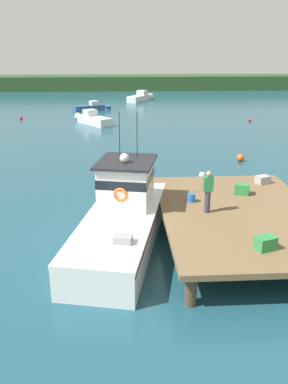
% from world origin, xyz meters
% --- Properties ---
extents(ground_plane, '(200.00, 200.00, 0.00)m').
position_xyz_m(ground_plane, '(0.00, 0.00, 0.00)').
color(ground_plane, '#1E4C5B').
extents(dock, '(6.00, 9.00, 1.20)m').
position_xyz_m(dock, '(4.80, 0.00, 1.07)').
color(dock, '#4C3D2D').
rests_on(dock, ground).
extents(main_fishing_boat, '(4.19, 9.96, 4.80)m').
position_xyz_m(main_fishing_boat, '(0.32, 0.42, 1.01)').
color(main_fishing_boat, white).
rests_on(main_fishing_boat, ground).
extents(crate_single_by_cleat, '(0.71, 0.62, 0.43)m').
position_xyz_m(crate_single_by_cleat, '(4.66, -3.08, 1.41)').
color(crate_single_by_cleat, '#2D8442').
rests_on(crate_single_by_cleat, dock).
extents(crate_stack_near_edge, '(0.72, 0.62, 0.45)m').
position_xyz_m(crate_stack_near_edge, '(5.38, 1.93, 1.42)').
color(crate_stack_near_edge, '#2D8442').
rests_on(crate_stack_near_edge, dock).
extents(crate_single_far, '(0.72, 0.64, 0.35)m').
position_xyz_m(crate_single_far, '(6.77, 3.31, 1.38)').
color(crate_single_far, '#9E9EA3').
rests_on(crate_single_far, dock).
extents(bait_bucket, '(0.32, 0.32, 0.34)m').
position_xyz_m(bait_bucket, '(3.08, 1.15, 1.37)').
color(bait_bucket, '#2866B2').
rests_on(bait_bucket, dock).
extents(deckhand_by_the_boat, '(0.36, 0.22, 1.63)m').
position_xyz_m(deckhand_by_the_boat, '(3.49, 0.01, 2.06)').
color(deckhand_by_the_boat, '#383842').
rests_on(deckhand_by_the_boat, dock).
extents(moored_boat_far_right, '(4.00, 5.46, 1.46)m').
position_xyz_m(moored_boat_far_right, '(3.26, 44.17, 0.50)').
color(moored_boat_far_right, silver).
rests_on(moored_boat_far_right, ground).
extents(moored_boat_near_channel, '(4.46, 2.62, 1.14)m').
position_xyz_m(moored_boat_near_channel, '(-3.10, 35.24, 0.39)').
color(moored_boat_near_channel, '#285184').
rests_on(moored_boat_near_channel, ground).
extents(moored_boat_far_left, '(4.02, 4.99, 1.37)m').
position_xyz_m(moored_boat_far_left, '(-2.45, 26.19, 0.47)').
color(moored_boat_far_left, silver).
rests_on(moored_boat_far_left, ground).
extents(mooring_buoy_channel_marker, '(0.37, 0.37, 0.37)m').
position_xyz_m(mooring_buoy_channel_marker, '(-10.11, 29.17, 0.18)').
color(mooring_buoy_channel_marker, red).
rests_on(mooring_buoy_channel_marker, ground).
extents(mooring_buoy_outer, '(0.34, 0.34, 0.34)m').
position_xyz_m(mooring_buoy_outer, '(13.45, 26.44, 0.17)').
color(mooring_buoy_outer, red).
rests_on(mooring_buoy_outer, ground).
extents(mooring_buoy_spare_mooring, '(0.49, 0.49, 0.49)m').
position_xyz_m(mooring_buoy_spare_mooring, '(8.17, 11.47, 0.25)').
color(mooring_buoy_spare_mooring, '#EA5B19').
rests_on(mooring_buoy_spare_mooring, ground).
extents(mooring_buoy_inshore, '(0.38, 0.38, 0.38)m').
position_xyz_m(mooring_buoy_inshore, '(4.92, 7.93, 0.19)').
color(mooring_buoy_inshore, silver).
rests_on(mooring_buoy_inshore, ground).
extents(far_shoreline, '(120.00, 8.00, 2.40)m').
position_xyz_m(far_shoreline, '(0.00, 62.00, 1.20)').
color(far_shoreline, '#284723').
rests_on(far_shoreline, ground).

